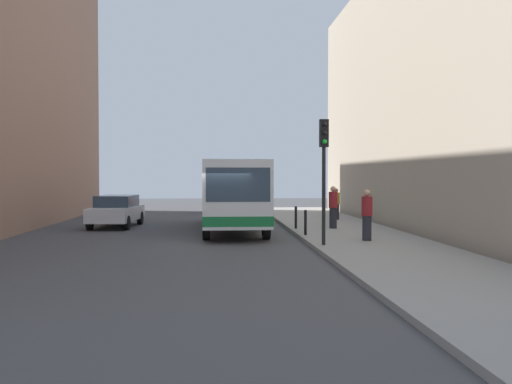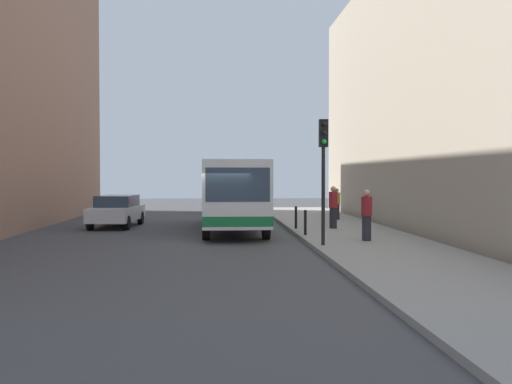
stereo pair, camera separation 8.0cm
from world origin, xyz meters
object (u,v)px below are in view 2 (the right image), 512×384
Objects in this scene: car_behind_bus at (230,201)px; bollard_mid at (296,217)px; car_beside_bus at (117,210)px; traffic_light at (323,158)px; bus at (233,191)px; pedestrian_far_sidewalk at (337,204)px; bollard_near at (305,222)px; pedestrian_mid_sidewalk at (333,207)px; pedestrian_near_signal at (367,215)px.

car_behind_bus reaches higher than bollard_mid.
car_beside_bus is 1.10× the size of traffic_light.
bus reaches higher than pedestrian_far_sidewalk.
bollard_near is at bearing 148.85° from car_beside_bus.
pedestrian_mid_sidewalk is at bearing -0.71° from bollard_mid.
pedestrian_far_sidewalk is (5.43, 3.78, -0.78)m from bus.
car_behind_bus is 1.08× the size of traffic_light.
car_behind_bus is 4.68× the size of bollard_near.
car_beside_bus is 9.88m from bollard_near.
bollard_mid is at bearing 117.56° from pedestrian_far_sidewalk.
bus is at bearing -144.88° from pedestrian_mid_sidewalk.
traffic_light is 6.41m from bollard_mid.
pedestrian_near_signal is at bearing 102.43° from car_behind_bus.
bus is 11.61× the size of bollard_mid.
car_behind_bus is at bearing 0.34° from pedestrian_far_sidewalk.
pedestrian_near_signal reaches higher than bollard_near.
car_behind_bus is 15.85m from bollard_near.
car_behind_bus reaches higher than bollard_near.
car_behind_bus is 13.20m from bollard_mid.
car_beside_bus is 2.50× the size of pedestrian_mid_sidewalk.
bollard_near is (2.55, -15.65, -0.16)m from car_behind_bus.
pedestrian_near_signal is (1.84, -2.10, 0.42)m from bollard_near.
pedestrian_far_sidewalk is (2.77, 5.00, 0.32)m from bollard_mid.
bollard_mid is 5.73m from pedestrian_far_sidewalk.
car_behind_bus is at bearing -114.84° from car_beside_bus.
bollard_near is 2.82m from pedestrian_near_signal.
car_behind_bus is 13.63m from pedestrian_mid_sidewalk.
pedestrian_mid_sidewalk is at bearing 166.71° from car_beside_bus.
bollard_mid is 5.14m from pedestrian_near_signal.
pedestrian_mid_sidewalk is (1.61, 2.67, 0.44)m from bollard_near.
bus reaches higher than car_behind_bus.
bollard_mid is (8.06, -3.02, -0.16)m from car_beside_bus.
bus reaches higher than bollard_mid.
bollard_near is 8.18m from pedestrian_far_sidewalk.
pedestrian_mid_sidewalk reaches higher than pedestrian_far_sidewalk.
bollard_near and bollard_mid have the same top height.
traffic_light reaches higher than pedestrian_far_sidewalk.
car_beside_bus is at bearing -146.17° from pedestrian_mid_sidewalk.
pedestrian_mid_sidewalk is at bearing 75.76° from traffic_light.
car_beside_bus is at bearing 2.21° from pedestrian_near_signal.
pedestrian_near_signal is at bearing 145.92° from car_beside_bus.
car_beside_bus is (-5.40, 1.81, -0.94)m from bus.
pedestrian_mid_sidewalk is 1.13× the size of pedestrian_far_sidewalk.
bollard_mid is at bearing -129.40° from pedestrian_mid_sidewalk.
car_beside_bus is at bearing 159.43° from bollard_mid.
traffic_light is 4.32× the size of bollard_near.
bollard_near is at bearing 97.79° from car_behind_bus.
pedestrian_mid_sidewalk reaches higher than car_beside_bus.
car_behind_bus is at bearing 101.13° from bollard_mid.
pedestrian_far_sidewalk reaches higher than bollard_near.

